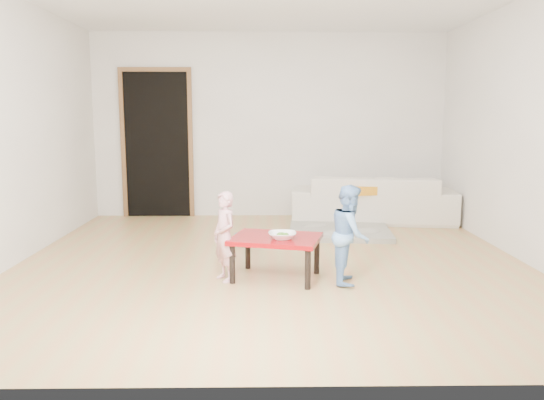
{
  "coord_description": "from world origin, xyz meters",
  "views": [
    {
      "loc": [
        -0.07,
        -5.14,
        1.43
      ],
      "look_at": [
        0.0,
        -0.2,
        0.65
      ],
      "focal_mm": 35.0,
      "sensor_mm": 36.0,
      "label": 1
    }
  ],
  "objects_px": {
    "sofa": "(373,198)",
    "bowl": "(282,235)",
    "child_blue": "(350,234)",
    "child_pink": "(224,237)",
    "basin": "(250,239)",
    "red_table": "(276,257)"
  },
  "relations": [
    {
      "from": "child_pink",
      "to": "child_blue",
      "type": "xyz_separation_m",
      "value": [
        1.09,
        -0.07,
        0.03
      ]
    },
    {
      "from": "bowl",
      "to": "child_pink",
      "type": "distance_m",
      "value": 0.5
    },
    {
      "from": "sofa",
      "to": "child_pink",
      "type": "bearing_deg",
      "value": 62.97
    },
    {
      "from": "sofa",
      "to": "child_pink",
      "type": "distance_m",
      "value": 3.25
    },
    {
      "from": "red_table",
      "to": "bowl",
      "type": "bearing_deg",
      "value": -58.44
    },
    {
      "from": "bowl",
      "to": "basin",
      "type": "bearing_deg",
      "value": 102.98
    },
    {
      "from": "bowl",
      "to": "child_pink",
      "type": "relative_size",
      "value": 0.3
    },
    {
      "from": "sofa",
      "to": "bowl",
      "type": "height_order",
      "value": "sofa"
    },
    {
      "from": "bowl",
      "to": "child_blue",
      "type": "xyz_separation_m",
      "value": [
        0.58,
        -0.04,
        0.02
      ]
    },
    {
      "from": "sofa",
      "to": "basin",
      "type": "relative_size",
      "value": 6.01
    },
    {
      "from": "basin",
      "to": "child_blue",
      "type": "bearing_deg",
      "value": -57.43
    },
    {
      "from": "child_pink",
      "to": "child_blue",
      "type": "relative_size",
      "value": 0.92
    },
    {
      "from": "sofa",
      "to": "child_blue",
      "type": "bearing_deg",
      "value": 82.1
    },
    {
      "from": "bowl",
      "to": "child_pink",
      "type": "height_order",
      "value": "child_pink"
    },
    {
      "from": "child_pink",
      "to": "sofa",
      "type": "bearing_deg",
      "value": 114.52
    },
    {
      "from": "sofa",
      "to": "bowl",
      "type": "bearing_deg",
      "value": 71.2
    },
    {
      "from": "red_table",
      "to": "child_blue",
      "type": "height_order",
      "value": "child_blue"
    },
    {
      "from": "red_table",
      "to": "child_blue",
      "type": "xyz_separation_m",
      "value": [
        0.64,
        -0.12,
        0.24
      ]
    },
    {
      "from": "red_table",
      "to": "basin",
      "type": "distance_m",
      "value": 1.32
    },
    {
      "from": "child_blue",
      "to": "basin",
      "type": "distance_m",
      "value": 1.71
    },
    {
      "from": "child_blue",
      "to": "basin",
      "type": "height_order",
      "value": "child_blue"
    },
    {
      "from": "bowl",
      "to": "basin",
      "type": "height_order",
      "value": "bowl"
    }
  ]
}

